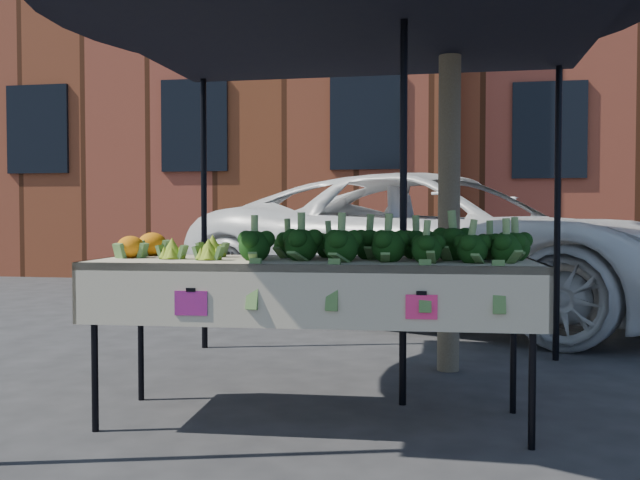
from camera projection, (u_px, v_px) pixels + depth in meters
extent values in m
plane|color=#252527|center=(285.00, 421.00, 3.92)|extent=(90.00, 90.00, 0.00)
cube|color=beige|center=(313.00, 341.00, 3.89)|extent=(2.44, 0.93, 0.90)
cube|color=#F22D8C|center=(189.00, 302.00, 3.59)|extent=(0.17, 0.01, 0.12)
cube|color=#FC2F73|center=(417.00, 308.00, 3.38)|extent=(0.17, 0.01, 0.12)
ellipsoid|color=black|center=(385.00, 239.00, 3.83)|extent=(1.57, 0.54, 0.23)
ellipsoid|color=#AFC12C|center=(197.00, 243.00, 3.98)|extent=(0.40, 0.44, 0.17)
ellipsoid|color=orange|center=(142.00, 243.00, 4.13)|extent=(0.20, 0.40, 0.16)
imported|color=white|center=(443.00, 55.00, 7.73)|extent=(2.54, 3.09, 5.80)
cube|color=brown|center=(194.00, 71.00, 16.46)|extent=(12.00, 8.00, 9.00)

